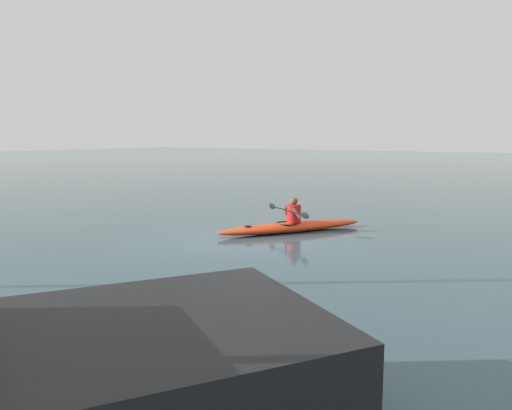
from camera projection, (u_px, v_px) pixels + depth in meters
name	position (u px, v px, depth m)	size (l,w,h in m)	color
ground_plane	(248.00, 240.00, 12.93)	(160.00, 160.00, 0.00)	#334C56
kayak	(292.00, 227.00, 14.04)	(2.94, 4.20, 0.27)	red
kayaker	(293.00, 212.00, 14.00)	(2.01, 1.26, 0.71)	red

